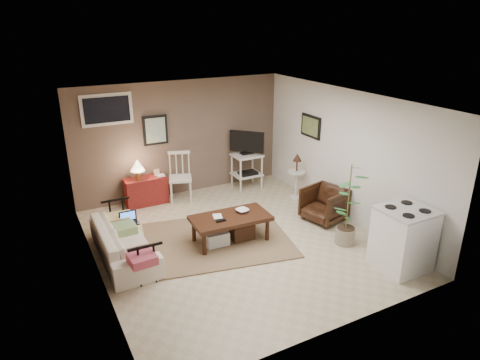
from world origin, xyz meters
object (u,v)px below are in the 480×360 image
armchair (324,203)px  potted_plant (348,202)px  tv_stand (247,158)px  coffee_table (230,227)px  red_console (145,188)px  sofa (123,236)px  side_table (297,170)px  stove (403,239)px  spindle_chair (180,178)px

armchair → potted_plant: (-0.24, -0.88, 0.41)m
potted_plant → tv_stand: bearing=94.4°
coffee_table → armchair: size_ratio=1.90×
red_console → sofa: bearing=-115.6°
coffee_table → red_console: (-0.81, 2.21, 0.06)m
red_console → coffee_table: bearing=-69.9°
red_console → side_table: 3.11m
coffee_table → potted_plant: 1.99m
armchair → stove: size_ratio=0.72×
sofa → stove: bearing=-121.9°
armchair → potted_plant: potted_plant is taller
coffee_table → stove: 2.72m
coffee_table → armchair: (1.91, -0.08, 0.08)m
spindle_chair → potted_plant: potted_plant is taller
coffee_table → sofa: sofa is taller
spindle_chair → armchair: spindle_chair is taller
red_console → tv_stand: (2.25, -0.17, 0.34)m
coffee_table → red_console: 2.35m
sofa → potted_plant: size_ratio=1.31×
coffee_table → side_table: size_ratio=1.38×
coffee_table → side_table: side_table is taller
coffee_table → tv_stand: 2.53m
red_console → stove: bearing=-56.4°
side_table → potted_plant: bearing=-101.2°
sofa → red_console: (0.89, 1.87, -0.03)m
armchair → spindle_chair: bearing=-150.6°
red_console → side_table: (2.88, -1.15, 0.27)m
sofa → tv_stand: (3.14, 1.70, 0.32)m
sofa → potted_plant: bearing=-111.1°
potted_plant → sofa: bearing=158.9°
red_console → tv_stand: size_ratio=0.75×
spindle_chair → red_console: bearing=169.7°
red_console → armchair: bearing=-40.0°
red_console → armchair: size_ratio=1.38×
side_table → stove: bearing=-92.9°
sofa → spindle_chair: spindle_chair is taller
potted_plant → stove: 1.03m
sofa → tv_stand: 3.59m
coffee_table → red_console: size_ratio=1.38×
armchair → stove: 1.84m
red_console → potted_plant: size_ratio=0.68×
spindle_chair → side_table: 2.41m
spindle_chair → armchair: 2.95m
side_table → armchair: side_table is taller
spindle_chair → tv_stand: bearing=-1.4°
side_table → armchair: 1.17m
side_table → sofa: bearing=-169.3°
tv_stand → sofa: bearing=-151.6°
potted_plant → side_table: bearing=78.8°
coffee_table → armchair: 1.92m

